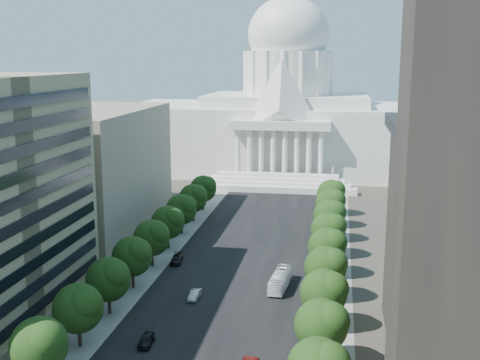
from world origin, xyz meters
The scene contains 31 objects.
road_asphalt centered at (0.00, 90.00, 0.00)m, with size 30.00×260.00×0.01m, color black.
sidewalk_left centered at (-19.00, 90.00, 0.00)m, with size 8.00×260.00×0.02m, color gray.
sidewalk_right centered at (19.00, 90.00, 0.00)m, with size 8.00×260.00×0.02m, color gray.
capitol centered at (0.00, 184.89, 20.01)m, with size 120.00×56.00×73.00m.
office_block_left_far centered at (-48.00, 100.00, 15.00)m, with size 38.00×52.00×30.00m, color gray.
tree_l_b centered at (-17.66, 23.81, 6.45)m, with size 7.79×7.60×9.97m.
tree_l_c centered at (-17.66, 35.81, 6.45)m, with size 7.79×7.60×9.97m.
tree_l_d centered at (-17.66, 47.81, 6.45)m, with size 7.79×7.60×9.97m.
tree_l_e centered at (-17.66, 59.81, 6.45)m, with size 7.79×7.60×9.97m.
tree_l_f centered at (-17.66, 71.81, 6.45)m, with size 7.79×7.60×9.97m.
tree_l_g centered at (-17.66, 83.81, 6.45)m, with size 7.79×7.60×9.97m.
tree_l_h centered at (-17.66, 95.81, 6.45)m, with size 7.79×7.60×9.97m.
tree_l_i centered at (-17.66, 107.81, 6.45)m, with size 7.79×7.60×9.97m.
tree_l_j centered at (-17.66, 119.81, 6.45)m, with size 7.79×7.60×9.97m.
tree_r_c centered at (18.34, 35.81, 6.45)m, with size 7.79×7.60×9.97m.
tree_r_d centered at (18.34, 47.81, 6.45)m, with size 7.79×7.60×9.97m.
tree_r_e centered at (18.34, 59.81, 6.45)m, with size 7.79×7.60×9.97m.
tree_r_f centered at (18.34, 71.81, 6.45)m, with size 7.79×7.60×9.97m.
tree_r_g centered at (18.34, 83.81, 6.45)m, with size 7.79×7.60×9.97m.
tree_r_h centered at (18.34, 95.81, 6.45)m, with size 7.79×7.60×9.97m.
tree_r_i centered at (18.34, 107.81, 6.45)m, with size 7.79×7.60×9.97m.
tree_r_j centered at (18.34, 119.81, 6.45)m, with size 7.79×7.60×9.97m.
streetlight_b centered at (19.90, 35.00, 5.82)m, with size 2.61×0.44×9.00m.
streetlight_c centered at (19.90, 60.00, 5.82)m, with size 2.61×0.44×9.00m.
streetlight_d centered at (19.90, 85.00, 5.82)m, with size 2.61×0.44×9.00m.
streetlight_e centered at (19.90, 110.00, 5.82)m, with size 2.61×0.44×9.00m.
streetlight_f centered at (19.90, 135.00, 5.82)m, with size 2.61×0.44×9.00m.
car_dark_a centered at (-8.24, 37.99, 0.82)m, with size 1.93×4.81×1.64m, color black.
car_silver centered at (-5.14, 56.59, 0.77)m, with size 1.62×4.65×1.53m, color #A6A8AE.
car_dark_b centered at (-13.50, 74.71, 0.80)m, with size 2.24×5.50×1.60m, color black.
city_bus centered at (9.59, 64.37, 1.58)m, with size 2.66×11.35×3.16m, color white.
Camera 1 is at (19.54, -42.90, 42.95)m, focal length 45.00 mm.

